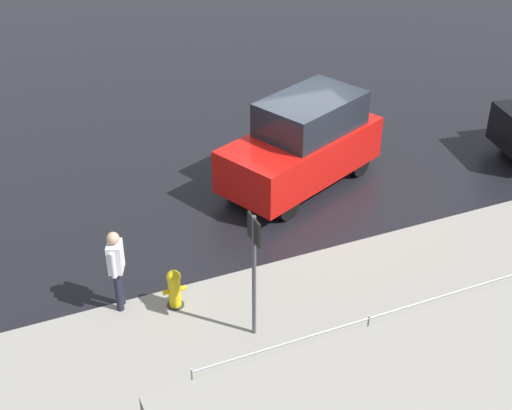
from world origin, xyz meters
TOP-DOWN VIEW (x-y plane):
  - ground_plane at (0.00, 0.00)m, footprint 60.00×60.00m
  - kerb_strip at (0.00, 4.20)m, footprint 24.00×3.20m
  - moving_hatchback at (0.06, 0.01)m, footprint 4.25×3.13m
  - fire_hydrant at (4.10, 3.08)m, footprint 0.42×0.31m
  - pedestrian at (4.99, 2.72)m, footprint 0.36×0.53m
  - sign_post at (3.09, 4.29)m, footprint 0.07×0.44m

SIDE VIEW (x-z plane):
  - ground_plane at x=0.00m, z-range 0.00..0.00m
  - kerb_strip at x=0.00m, z-range 0.00..0.04m
  - fire_hydrant at x=4.10m, z-range 0.00..0.80m
  - pedestrian at x=4.99m, z-range 0.15..1.77m
  - moving_hatchback at x=0.06m, z-range 0.00..2.06m
  - sign_post at x=3.09m, z-range 0.38..2.78m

